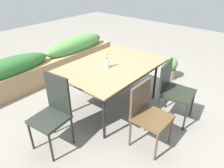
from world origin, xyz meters
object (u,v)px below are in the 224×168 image
at_px(chair_near_right, 173,88).
at_px(flower_vase, 107,62).
at_px(chair_near_left, 148,112).
at_px(planter_box, 48,63).
at_px(potted_plant, 169,67).
at_px(dining_table, 112,67).
at_px(chair_end_left, 53,110).

xyz_separation_m(chair_near_right, flower_vase, (-0.49, 0.86, 0.33)).
relative_size(chair_near_left, chair_near_right, 0.96).
relative_size(planter_box, potted_plant, 7.23).
height_order(flower_vase, planter_box, flower_vase).
distance_m(chair_near_left, planter_box, 2.53).
relative_size(dining_table, chair_near_right, 1.79).
distance_m(chair_near_left, flower_vase, 0.96).
height_order(chair_end_left, flower_vase, flower_vase).
relative_size(chair_near_left, flower_vase, 3.29).
xyz_separation_m(chair_near_left, potted_plant, (1.90, 0.61, -0.24)).
relative_size(dining_table, chair_end_left, 1.65).
bearing_deg(chair_near_right, flower_vase, -68.32).
bearing_deg(chair_near_left, chair_end_left, -49.36).
xyz_separation_m(dining_table, chair_end_left, (-1.11, 0.01, -0.18)).
height_order(chair_end_left, planter_box, chair_end_left).
bearing_deg(chair_near_left, chair_near_right, -179.40).
relative_size(dining_table, flower_vase, 6.13).
xyz_separation_m(chair_end_left, potted_plant, (2.65, -0.27, -0.29)).
xyz_separation_m(chair_end_left, flower_vase, (0.97, -0.02, 0.31)).
height_order(dining_table, potted_plant, dining_table).
relative_size(dining_table, planter_box, 0.46).
height_order(flower_vase, potted_plant, flower_vase).
height_order(dining_table, flower_vase, flower_vase).
bearing_deg(flower_vase, dining_table, 4.94).
bearing_deg(chair_near_right, dining_table, -76.02).
bearing_deg(chair_end_left, chair_near_left, -146.46).
height_order(chair_near_left, chair_near_right, chair_near_right).
xyz_separation_m(chair_near_left, flower_vase, (0.22, 0.86, 0.36)).
xyz_separation_m(chair_near_right, chair_end_left, (-1.46, 0.88, 0.02)).
relative_size(flower_vase, planter_box, 0.07).
bearing_deg(dining_table, chair_end_left, 179.51).
height_order(chair_near_left, planter_box, chair_near_left).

